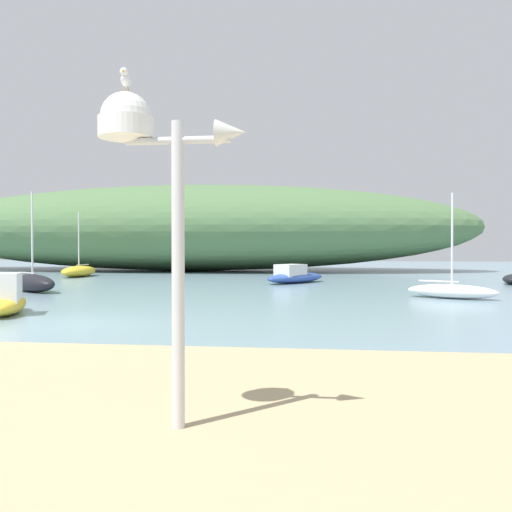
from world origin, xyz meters
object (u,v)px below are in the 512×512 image
at_px(mast_structure, 145,151).
at_px(sailboat_by_sandbar, 79,271).
at_px(sailboat_east_reach, 452,291).
at_px(motorboat_outer_mooring, 294,276).
at_px(sailboat_west_reach, 33,283).
at_px(motorboat_mid_channel, 7,300).
at_px(seagull_on_radar, 126,79).

relative_size(mast_structure, sailboat_by_sandbar, 0.77).
height_order(sailboat_east_reach, motorboat_outer_mooring, sailboat_east_reach).
bearing_deg(sailboat_by_sandbar, sailboat_west_reach, -73.96).
relative_size(sailboat_east_reach, sailboat_by_sandbar, 0.94).
height_order(mast_structure, motorboat_outer_mooring, mast_structure).
height_order(sailboat_by_sandbar, motorboat_mid_channel, sailboat_by_sandbar).
bearing_deg(motorboat_mid_channel, sailboat_by_sandbar, 109.65).
relative_size(motorboat_outer_mooring, motorboat_mid_channel, 1.44).
height_order(sailboat_east_reach, sailboat_by_sandbar, sailboat_by_sandbar).
distance_m(sailboat_by_sandbar, motorboat_mid_channel, 19.57).
bearing_deg(motorboat_outer_mooring, seagull_on_radar, -90.77).
xyz_separation_m(motorboat_outer_mooring, motorboat_mid_channel, (-7.22, -14.17, 0.04)).
bearing_deg(mast_structure, motorboat_outer_mooring, 89.66).
relative_size(sailboat_east_reach, sailboat_west_reach, 0.92).
bearing_deg(sailboat_by_sandbar, sailboat_east_reach, -31.02).
distance_m(seagull_on_radar, sailboat_by_sandbar, 30.90).
relative_size(sailboat_west_reach, sailboat_by_sandbar, 1.03).
bearing_deg(motorboat_mid_channel, motorboat_outer_mooring, 63.00).
bearing_deg(motorboat_mid_channel, mast_structure, -52.36).
xyz_separation_m(seagull_on_radar, motorboat_outer_mooring, (0.31, 23.37, -3.07)).
xyz_separation_m(sailboat_west_reach, motorboat_outer_mooring, (10.60, 6.88, -0.02)).
bearing_deg(sailboat_east_reach, seagull_on_radar, -112.48).
height_order(sailboat_west_reach, motorboat_outer_mooring, sailboat_west_reach).
relative_size(mast_structure, sailboat_west_reach, 0.75).
relative_size(sailboat_by_sandbar, motorboat_mid_channel, 1.38).
xyz_separation_m(sailboat_west_reach, motorboat_mid_channel, (3.38, -7.29, 0.03)).
distance_m(sailboat_west_reach, sailboat_by_sandbar, 11.59).
bearing_deg(motorboat_outer_mooring, motorboat_mid_channel, -117.00).
bearing_deg(sailboat_west_reach, sailboat_east_reach, -2.94).
xyz_separation_m(mast_structure, sailboat_by_sandbar, (-13.67, 27.62, -2.41)).
height_order(sailboat_west_reach, sailboat_by_sandbar, sailboat_west_reach).
bearing_deg(seagull_on_radar, sailboat_by_sandbar, 116.02).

